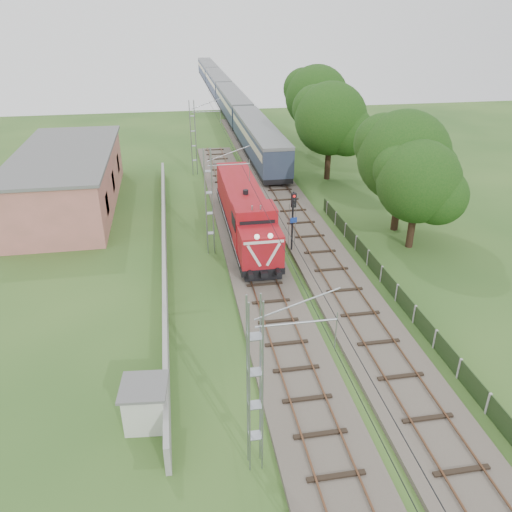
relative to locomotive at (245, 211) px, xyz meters
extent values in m
plane|color=#274C1C|center=(0.00, -14.52, -2.21)|extent=(140.00, 140.00, 0.00)
cube|color=#6B6054|center=(0.00, -7.52, -2.06)|extent=(4.20, 70.00, 0.30)
cube|color=black|center=(0.00, -7.52, -1.86)|extent=(2.40, 70.00, 0.10)
cube|color=brown|center=(-0.85, -7.52, -1.78)|extent=(0.08, 70.00, 0.05)
cube|color=brown|center=(0.85, -7.52, -1.78)|extent=(0.08, 70.00, 0.05)
cube|color=#6B6054|center=(5.00, 5.48, -2.06)|extent=(4.20, 80.00, 0.30)
cube|color=black|center=(5.00, 5.48, -1.86)|extent=(2.40, 80.00, 0.10)
cube|color=brown|center=(4.15, 5.48, -1.78)|extent=(0.08, 80.00, 0.05)
cube|color=brown|center=(5.85, 5.48, -1.78)|extent=(0.08, 80.00, 0.05)
cylinder|color=gray|center=(-1.50, -22.52, 4.59)|extent=(3.00, 0.08, 0.08)
cylinder|color=gray|center=(-1.50, -2.52, 4.59)|extent=(3.00, 0.08, 0.08)
cylinder|color=gray|center=(-1.50, 17.48, 4.59)|extent=(3.00, 0.08, 0.08)
cylinder|color=black|center=(0.00, -2.52, 3.29)|extent=(0.03, 70.00, 0.03)
cylinder|color=black|center=(0.00, -2.52, 4.59)|extent=(0.03, 70.00, 0.03)
cube|color=#9E9E99|center=(-6.50, -2.52, -1.46)|extent=(0.25, 40.00, 1.50)
cube|color=#CD766E|center=(-15.00, 9.48, 0.29)|extent=(8.00, 20.00, 5.00)
cube|color=#606060|center=(-15.00, 9.48, 2.89)|extent=(8.40, 20.40, 0.25)
cube|color=black|center=(-11.05, 3.48, -0.01)|extent=(0.10, 1.60, 1.80)
cube|color=black|center=(-11.05, 9.48, -0.01)|extent=(0.10, 1.60, 1.80)
cube|color=black|center=(-11.05, 15.48, -0.01)|extent=(0.10, 1.60, 1.80)
cube|color=black|center=(8.00, -11.52, -1.61)|extent=(0.05, 32.00, 1.15)
cube|color=#9E9E99|center=(8.00, 3.48, -1.61)|extent=(0.12, 0.12, 1.20)
cube|color=black|center=(0.00, 0.12, -1.22)|extent=(2.94, 16.68, 0.49)
cube|color=black|center=(0.00, -5.27, -1.51)|extent=(2.16, 3.53, 0.49)
cube|color=black|center=(0.00, 5.52, -1.51)|extent=(2.16, 3.53, 0.49)
cube|color=black|center=(0.00, -8.12, -1.61)|extent=(2.55, 0.25, 0.34)
cube|color=maroon|center=(0.00, -6.99, 0.15)|extent=(2.84, 2.45, 2.26)
sphere|color=white|center=(-0.44, -8.17, 1.43)|extent=(0.35, 0.35, 0.35)
sphere|color=white|center=(0.44, -8.17, 1.43)|extent=(0.35, 0.35, 0.35)
cube|color=silver|center=(-0.64, -8.24, 0.11)|extent=(0.98, 0.06, 1.64)
cube|color=silver|center=(0.64, -8.24, 0.11)|extent=(0.98, 0.06, 1.64)
cube|color=silver|center=(0.00, -8.24, 1.04)|extent=(2.65, 0.06, 0.18)
cube|color=maroon|center=(0.00, -4.59, 0.60)|extent=(2.94, 2.35, 3.14)
cube|color=black|center=(0.00, -5.78, 1.09)|extent=(2.45, 0.06, 0.88)
cube|color=maroon|center=(0.00, 2.52, 0.30)|extent=(2.75, 11.87, 2.55)
cylinder|color=black|center=(0.00, -0.47, 1.72)|extent=(0.43, 0.43, 0.39)
cylinder|color=gray|center=(-0.29, -5.37, 2.31)|extent=(0.12, 0.12, 0.34)
cylinder|color=gray|center=(0.29, -5.37, 2.31)|extent=(0.12, 0.12, 0.34)
cube|color=black|center=(5.00, 22.13, -1.28)|extent=(3.07, 23.30, 0.53)
cube|color=#2F394E|center=(5.00, 22.13, 0.41)|extent=(3.18, 23.30, 2.86)
cube|color=beige|center=(5.00, 22.13, 0.94)|extent=(3.22, 22.37, 0.79)
cube|color=slate|center=(5.00, 22.13, 2.00)|extent=(3.23, 23.30, 0.37)
cube|color=black|center=(5.00, 46.49, -1.28)|extent=(3.07, 23.30, 0.53)
cube|color=#2F394E|center=(5.00, 46.49, 0.41)|extent=(3.18, 23.30, 2.86)
cube|color=beige|center=(5.00, 46.49, 0.94)|extent=(3.22, 22.37, 0.79)
cube|color=slate|center=(5.00, 46.49, 2.00)|extent=(3.23, 23.30, 0.37)
cube|color=black|center=(5.00, 70.85, -1.28)|extent=(3.07, 23.30, 0.53)
cube|color=#2F394E|center=(5.00, 70.85, 0.41)|extent=(3.18, 23.30, 2.86)
cube|color=beige|center=(5.00, 70.85, 0.94)|extent=(3.22, 22.37, 0.79)
cube|color=slate|center=(5.00, 70.85, 2.00)|extent=(3.23, 23.30, 0.37)
cube|color=black|center=(5.00, 95.21, -1.28)|extent=(3.07, 23.30, 0.53)
cube|color=#2F394E|center=(5.00, 95.21, 0.41)|extent=(3.18, 23.30, 2.86)
cube|color=beige|center=(5.00, 95.21, 0.94)|extent=(3.22, 22.37, 0.79)
cube|color=slate|center=(5.00, 95.21, 2.00)|extent=(3.23, 23.30, 0.37)
cylinder|color=black|center=(3.01, -3.68, 0.25)|extent=(0.14, 0.14, 4.91)
cube|color=black|center=(3.01, -3.83, 2.11)|extent=(0.38, 0.27, 1.08)
sphere|color=red|center=(3.01, -3.94, 2.46)|extent=(0.18, 0.18, 0.18)
sphere|color=black|center=(3.01, -3.94, 2.11)|extent=(0.18, 0.18, 0.18)
sphere|color=black|center=(3.01, -3.94, 1.77)|extent=(0.18, 0.18, 0.18)
cube|color=navy|center=(3.05, -3.80, 0.54)|extent=(0.54, 0.14, 0.39)
cube|color=beige|center=(-7.40, -19.41, -1.23)|extent=(1.95, 1.95, 1.96)
cube|color=#606060|center=(-7.40, -19.41, -0.16)|extent=(2.24, 2.24, 0.13)
cylinder|color=#342115|center=(12.33, -4.12, -0.33)|extent=(0.55, 0.55, 3.76)
sphere|color=#153B10|center=(12.33, -4.12, 3.09)|extent=(6.15, 6.15, 6.15)
sphere|color=#153B10|center=(13.56, -5.04, 2.24)|extent=(4.31, 4.31, 4.31)
sphere|color=#153B10|center=(11.26, -3.04, 3.77)|extent=(4.00, 4.00, 4.00)
cylinder|color=#342115|center=(12.58, -0.74, 0.01)|extent=(0.61, 0.61, 4.44)
sphere|color=#153B10|center=(12.58, -0.74, 4.05)|extent=(7.26, 7.26, 7.26)
sphere|color=#153B10|center=(14.03, -1.83, 3.04)|extent=(5.08, 5.08, 5.08)
sphere|color=#153B10|center=(11.31, 0.53, 4.85)|extent=(4.72, 4.72, 4.72)
cylinder|color=#342115|center=(11.02, 13.46, 0.08)|extent=(0.62, 0.62, 4.57)
sphere|color=#153B10|center=(11.02, 13.46, 4.23)|extent=(7.47, 7.47, 7.47)
sphere|color=#153B10|center=(12.52, 12.34, 3.19)|extent=(5.23, 5.23, 5.23)
sphere|color=#153B10|center=(9.72, 14.77, 5.06)|extent=(4.86, 4.86, 4.86)
cylinder|color=#342115|center=(12.84, 25.15, 0.17)|extent=(0.60, 0.60, 4.75)
sphere|color=#153B10|center=(12.84, 25.15, 4.49)|extent=(7.78, 7.78, 7.78)
sphere|color=#153B10|center=(14.40, 23.98, 3.41)|extent=(5.45, 5.45, 5.45)
sphere|color=#153B10|center=(11.48, 26.51, 5.36)|extent=(5.06, 5.06, 5.06)
camera|label=1|loc=(-5.40, -36.80, 14.68)|focal=35.00mm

